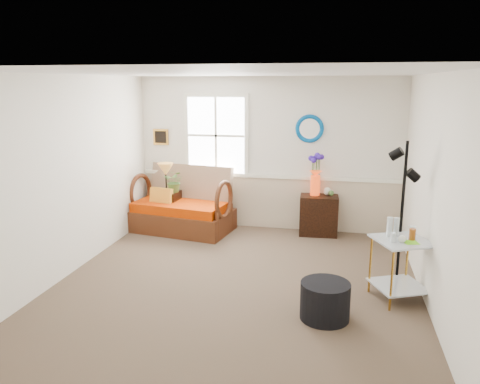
% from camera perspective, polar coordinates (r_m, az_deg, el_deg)
% --- Properties ---
extents(floor, '(4.50, 5.00, 0.01)m').
position_cam_1_polar(floor, '(6.03, -0.45, -11.21)').
color(floor, brown).
rests_on(floor, ground).
extents(ceiling, '(4.50, 5.00, 0.01)m').
position_cam_1_polar(ceiling, '(5.49, -0.50, 14.33)').
color(ceiling, white).
rests_on(ceiling, walls).
extents(walls, '(4.51, 5.01, 2.60)m').
position_cam_1_polar(walls, '(5.62, -0.47, 0.96)').
color(walls, white).
rests_on(walls, floor).
extents(wainscot, '(4.46, 0.02, 0.90)m').
position_cam_1_polar(wainscot, '(8.19, 3.28, -1.28)').
color(wainscot, '#C6B193').
rests_on(wainscot, walls).
extents(chair_rail, '(4.46, 0.04, 0.06)m').
position_cam_1_polar(chair_rail, '(8.07, 3.32, 1.94)').
color(chair_rail, white).
rests_on(chair_rail, walls).
extents(window, '(1.14, 0.06, 1.44)m').
position_cam_1_polar(window, '(8.15, -2.93, 6.89)').
color(window, white).
rests_on(window, walls).
extents(picture, '(0.28, 0.03, 0.28)m').
position_cam_1_polar(picture, '(8.49, -9.62, 6.63)').
color(picture, '#AE792A').
rests_on(picture, walls).
extents(mirror, '(0.47, 0.07, 0.47)m').
position_cam_1_polar(mirror, '(7.89, 8.48, 7.65)').
color(mirror, '#0061AB').
rests_on(mirror, walls).
extents(loveseat, '(1.80, 1.20, 1.09)m').
position_cam_1_polar(loveseat, '(8.04, -7.15, -0.94)').
color(loveseat, '#572D16').
rests_on(loveseat, floor).
extents(throw_pillow, '(0.41, 0.17, 0.40)m').
position_cam_1_polar(throw_pillow, '(8.06, -9.60, -0.92)').
color(throw_pillow, '#E35B0F').
rests_on(throw_pillow, loveseat).
extents(lamp_stand, '(0.40, 0.40, 0.66)m').
position_cam_1_polar(lamp_stand, '(8.26, -8.73, -2.15)').
color(lamp_stand, black).
rests_on(lamp_stand, floor).
extents(table_lamp, '(0.32, 0.32, 0.49)m').
position_cam_1_polar(table_lamp, '(8.16, -9.02, 1.80)').
color(table_lamp, '#B27731').
rests_on(table_lamp, lamp_stand).
extents(potted_plant, '(0.34, 0.38, 0.30)m').
position_cam_1_polar(potted_plant, '(8.07, -7.95, 1.00)').
color(potted_plant, '#467032').
rests_on(potted_plant, lamp_stand).
extents(cabinet, '(0.64, 0.43, 0.67)m').
position_cam_1_polar(cabinet, '(7.92, 9.56, -2.81)').
color(cabinet, black).
rests_on(cabinet, floor).
extents(flower_vase, '(0.21, 0.21, 0.69)m').
position_cam_1_polar(flower_vase, '(7.82, 9.19, 2.09)').
color(flower_vase, red).
rests_on(flower_vase, cabinet).
extents(side_table, '(0.77, 0.77, 0.73)m').
position_cam_1_polar(side_table, '(5.82, 18.90, -8.95)').
color(side_table, '#C08829').
rests_on(side_table, floor).
extents(tabletop_items, '(0.48, 0.48, 0.23)m').
position_cam_1_polar(tabletop_items, '(5.70, 19.22, -4.31)').
color(tabletop_items, silver).
rests_on(tabletop_items, side_table).
extents(floor_lamp, '(0.33, 0.33, 1.84)m').
position_cam_1_polar(floor_lamp, '(5.94, 19.08, -2.90)').
color(floor_lamp, black).
rests_on(floor_lamp, floor).
extents(ottoman, '(0.63, 0.63, 0.41)m').
position_cam_1_polar(ottoman, '(5.24, 10.32, -12.91)').
color(ottoman, black).
rests_on(ottoman, floor).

